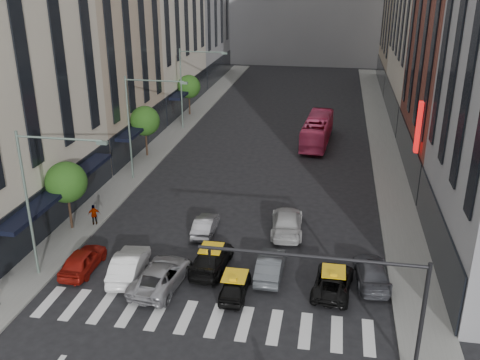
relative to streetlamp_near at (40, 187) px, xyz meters
The scene contains 25 objects.
ground 12.32m from the streetlamp_near, 21.72° to the right, with size 160.00×160.00×0.00m, color black.
sidewalk_left 26.69m from the streetlamp_near, 93.21° to the left, with size 3.00×96.00×0.15m, color slate.
sidewalk_right 34.27m from the streetlamp_near, 50.35° to the left, with size 3.00×96.00×0.15m, color slate.
building_left_b 25.72m from the streetlamp_near, 106.16° to the left, with size 8.00×16.00×24.00m, color tan.
building_right_b 36.20m from the streetlamp_near, 40.38° to the left, with size 8.00×18.00×26.00m, color brown.
tree_near 6.65m from the streetlamp_near, 106.32° to the left, with size 2.88×2.88×4.95m.
tree_mid 22.18m from the streetlamp_near, 94.56° to the left, with size 2.88×2.88×4.95m.
tree_far 38.11m from the streetlamp_near, 92.65° to the left, with size 2.88×2.88×4.95m.
streetlamp_near is the anchor object (origin of this frame).
streetlamp_mid 16.00m from the streetlamp_near, 90.00° to the left, with size 5.38×0.25×9.00m.
streetlamp_far 32.00m from the streetlamp_near, 90.00° to the left, with size 5.38×0.25×9.00m.
traffic_signal 18.48m from the streetlamp_near, 15.74° to the right, with size 10.10×0.20×6.00m.
liberty_sign 27.73m from the streetlamp_near, 35.24° to the left, with size 0.30×0.70×4.00m.
car_red 5.50m from the streetlamp_near, 33.17° to the left, with size 1.68×4.17×1.42m, color maroon.
car_white_front 6.92m from the streetlamp_near, 11.05° to the left, with size 1.63×4.68×1.54m, color white.
car_silver 8.57m from the streetlamp_near, ahead, with size 2.41×5.23×1.45m, color #9A9A9F.
taxi_left 10.95m from the streetlamp_near, 15.74° to the left, with size 1.97×4.86×1.41m, color black.
taxi_center 12.42m from the streetlamp_near, ahead, with size 1.47×3.64×1.24m, color black.
car_grey_mid 14.18m from the streetlamp_near, 10.55° to the left, with size 1.48×4.25×1.40m, color #44474C.
taxi_right 17.62m from the streetlamp_near, ahead, with size 2.09×4.53×1.26m, color black.
car_grey_curb 19.89m from the streetlamp_near, ahead, with size 1.91×4.69×1.36m, color #43444B.
car_row2_left 11.81m from the streetlamp_near, 42.65° to the left, with size 1.33×3.80×1.25m, color #A1A0A6.
car_row2_right 16.62m from the streetlamp_near, 32.08° to the left, with size 2.16×5.30×1.54m, color #B8B8B8.
bus 33.06m from the streetlamp_near, 63.64° to the left, with size 2.42×10.35×2.88m, color #F3477D.
pedestrian_far 8.44m from the streetlamp_near, 93.00° to the left, with size 0.90×0.37×1.53m, color gray.
Camera 1 is at (6.10, -21.51, 17.54)m, focal length 40.00 mm.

